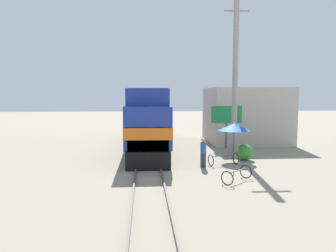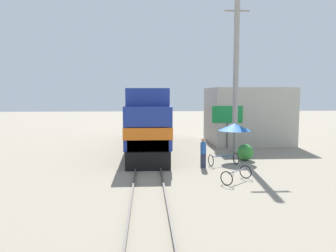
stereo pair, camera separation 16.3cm
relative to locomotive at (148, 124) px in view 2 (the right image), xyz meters
name	(u,v)px [view 2 (the right image)]	position (x,y,z in m)	size (l,w,h in m)	color
ground_plane	(148,159)	(0.00, -3.95, -1.99)	(120.00, 120.00, 0.00)	gray
rail_near	(137,158)	(-0.72, -3.95, -1.91)	(0.08, 42.71, 0.15)	#4C4742
rail_far	(159,158)	(0.72, -3.95, -1.91)	(0.08, 42.71, 0.15)	#4C4742
locomotive	(148,124)	(0.00, 0.00, 0.00)	(2.88, 15.63, 4.73)	black
utility_pole	(236,73)	(6.48, -1.83, 3.94)	(1.80, 0.40, 11.74)	#9E998E
vendor_umbrella	(235,127)	(5.70, -4.60, 0.22)	(2.12, 2.12, 2.45)	#4C4C4C
billboard_sign	(227,116)	(6.42, 0.20, 0.58)	(2.50, 0.12, 3.42)	#595959
shrub_cluster	(245,152)	(6.43, -4.69, -1.46)	(1.07, 1.07, 1.07)	#388C38
person_bystander	(203,152)	(3.28, -6.67, -1.02)	(0.34, 0.34, 1.78)	#2D3347
bicycle	(224,159)	(4.64, -6.14, -1.62)	(1.89, 1.14, 0.73)	black
bicycle_spare	(236,175)	(4.40, -9.90, -1.63)	(1.82, 1.78, 0.70)	black
building_block_distant	(247,115)	(8.98, 3.26, 0.47)	(6.80, 6.11, 4.92)	#B7B2A3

